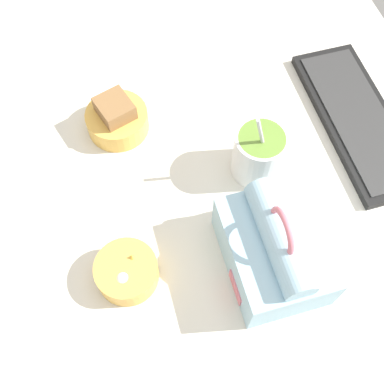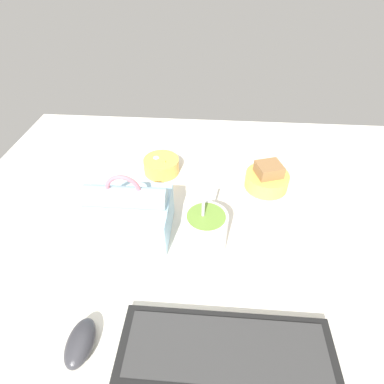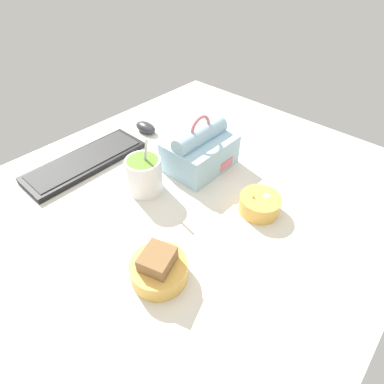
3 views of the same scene
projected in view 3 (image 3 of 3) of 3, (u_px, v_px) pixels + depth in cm
name	position (u px, v px, depth cm)	size (l,w,h in cm)	color
desk_surface	(176.00, 207.00, 85.35)	(140.00, 110.00, 2.00)	silver
keyboard	(85.00, 161.00, 98.18)	(39.42, 14.34, 2.10)	black
lunch_bag	(200.00, 151.00, 93.81)	(20.87, 16.02, 17.99)	#9EC6DB
soup_cup	(144.00, 175.00, 85.50)	(10.08, 10.08, 18.10)	white
bento_bowl_sandwich	(159.00, 268.00, 65.46)	(12.83, 12.83, 8.22)	#EAB24C
bento_bowl_snacks	(259.00, 204.00, 81.15)	(11.15, 11.15, 5.81)	#EAB24C
computer_mouse	(146.00, 127.00, 112.75)	(5.04, 9.24, 3.54)	#333338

